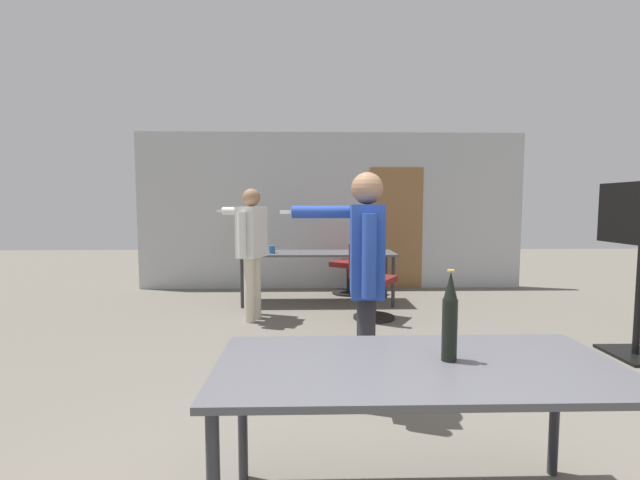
{
  "coord_description": "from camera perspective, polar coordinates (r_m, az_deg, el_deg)",
  "views": [
    {
      "loc": [
        -0.37,
        -1.5,
        1.44
      ],
      "look_at": [
        -0.27,
        2.5,
        1.1
      ],
      "focal_mm": 24.0,
      "sensor_mm": 36.0,
      "label": 1
    }
  ],
  "objects": [
    {
      "name": "person_center_tall",
      "position": [
        3.01,
        5.94,
        -3.42
      ],
      "size": [
        0.74,
        0.62,
        1.66
      ],
      "rotation": [
        0.0,
        0.0,
        1.51
      ],
      "color": "#28282D",
      "rests_on": "ground_plane"
    },
    {
      "name": "conference_table_far",
      "position": [
        6.19,
        -0.32,
        -2.23
      ],
      "size": [
        2.22,
        0.7,
        0.74
      ],
      "color": "#4C4C51",
      "rests_on": "ground_plane"
    },
    {
      "name": "conference_table_near",
      "position": [
        2.02,
        12.83,
        -17.53
      ],
      "size": [
        1.76,
        0.79,
        0.74
      ],
      "color": "#4C4C51",
      "rests_on": "ground_plane"
    },
    {
      "name": "drink_cup",
      "position": [
        6.08,
        -6.42,
        -1.26
      ],
      "size": [
        0.09,
        0.09,
        0.11
      ],
      "color": "#2866A3",
      "rests_on": "conference_table_far"
    },
    {
      "name": "office_chair_far_right",
      "position": [
        5.35,
        6.93,
        -5.81
      ],
      "size": [
        0.65,
        0.68,
        0.95
      ],
      "rotation": [
        0.0,
        0.0,
        5.75
      ],
      "color": "black",
      "rests_on": "ground_plane"
    },
    {
      "name": "person_left_plaid",
      "position": [
        5.3,
        -9.2,
        -0.22
      ],
      "size": [
        0.7,
        0.77,
        1.63
      ],
      "rotation": [
        0.0,
        0.0,
        1.25
      ],
      "color": "beige",
      "rests_on": "ground_plane"
    },
    {
      "name": "office_chair_side_rolled",
      "position": [
        6.84,
        4.37,
        -3.54
      ],
      "size": [
        0.68,
        0.67,
        0.94
      ],
      "rotation": [
        0.0,
        0.0,
        0.96
      ],
      "color": "black",
      "rests_on": "ground_plane"
    },
    {
      "name": "back_wall",
      "position": [
        7.28,
        1.73,
        3.8
      ],
      "size": [
        6.51,
        0.12,
        2.63
      ],
      "color": "#B2B5B7",
      "rests_on": "ground_plane"
    },
    {
      "name": "beer_bottle",
      "position": [
        2.0,
        16.93,
        -9.93
      ],
      "size": [
        0.07,
        0.07,
        0.41
      ],
      "color": "black",
      "rests_on": "conference_table_near"
    }
  ]
}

